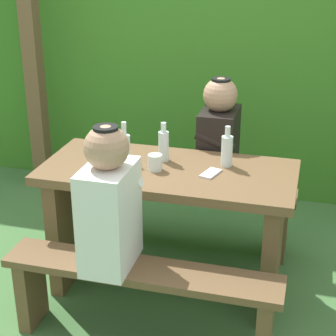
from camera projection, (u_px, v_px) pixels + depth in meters
The scene contains 13 objects.
ground_plane at pixel (168, 286), 3.35m from camera, with size 12.00×12.00×0.00m, color #45723D.
hedge_backdrop at pixel (228, 46), 4.62m from camera, with size 6.40×1.01×2.20m, color #3C7B24.
pergola_post_left at pixel (34, 68), 4.30m from camera, with size 0.12×0.12×2.01m, color brown.
picnic_table at pixel (168, 209), 3.15m from camera, with size 1.40×0.64×0.77m.
bench_near at pixel (141, 289), 2.77m from camera, with size 1.40×0.24×0.45m.
bench_far at pixel (188, 202), 3.68m from camera, with size 1.40×0.24×0.45m.
person_white_shirt at pixel (109, 203), 2.63m from camera, with size 0.25×0.35×0.72m.
person_black_coat at pixel (219, 139), 3.45m from camera, with size 0.25×0.35×0.72m.
drinking_glass at pixel (155, 162), 3.01m from camera, with size 0.08×0.08×0.09m, color silver.
bottle_left at pixel (164, 145), 3.12m from camera, with size 0.06×0.06×0.22m.
bottle_right at pixel (227, 150), 3.05m from camera, with size 0.06×0.06×0.23m.
bottle_center at pixel (124, 146), 3.12m from camera, with size 0.07×0.07×0.23m.
cell_phone at pixel (211, 173), 2.97m from camera, with size 0.07×0.14×0.01m, color silver.
Camera 1 is at (0.73, -2.71, 1.95)m, focal length 59.37 mm.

